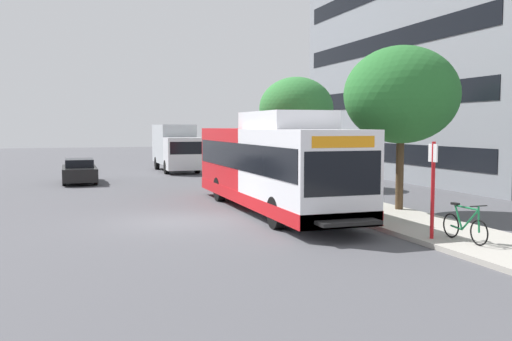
# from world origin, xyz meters

# --- Properties ---
(ground_plane) EXTENTS (120.00, 120.00, 0.00)m
(ground_plane) POSITION_xyz_m (0.00, 8.00, 0.00)
(ground_plane) COLOR #4C4C51
(sidewalk_curb) EXTENTS (3.00, 56.00, 0.14)m
(sidewalk_curb) POSITION_xyz_m (7.00, 6.00, 0.07)
(sidewalk_curb) COLOR #A8A399
(sidewalk_curb) RESTS_ON ground
(transit_bus) EXTENTS (2.58, 12.25, 3.65)m
(transit_bus) POSITION_xyz_m (3.83, 1.20, 1.70)
(transit_bus) COLOR white
(transit_bus) RESTS_ON ground
(bus_stop_sign_pole) EXTENTS (0.10, 0.36, 2.60)m
(bus_stop_sign_pole) POSITION_xyz_m (5.89, -5.68, 1.65)
(bus_stop_sign_pole) COLOR red
(bus_stop_sign_pole) RESTS_ON sidewalk_curb
(bicycle_parked) EXTENTS (0.52, 1.76, 1.02)m
(bicycle_parked) POSITION_xyz_m (6.46, -6.29, 0.56)
(bicycle_parked) COLOR black
(bicycle_parked) RESTS_ON sidewalk_curb
(street_tree_near_stop) EXTENTS (4.10, 4.10, 5.87)m
(street_tree_near_stop) POSITION_xyz_m (8.07, -0.72, 4.26)
(street_tree_near_stop) COLOR #4C3823
(street_tree_near_stop) RESTS_ON sidewalk_curb
(street_tree_mid_block) EXTENTS (3.82, 3.82, 5.53)m
(street_tree_mid_block) POSITION_xyz_m (7.92, 8.71, 4.03)
(street_tree_mid_block) COLOR #4C3823
(street_tree_mid_block) RESTS_ON sidewalk_curb
(parked_car_far_lane) EXTENTS (1.80, 4.50, 1.33)m
(parked_car_far_lane) POSITION_xyz_m (-2.71, 14.36, 0.66)
(parked_car_far_lane) COLOR black
(parked_car_far_lane) RESTS_ON ground
(box_truck_background) EXTENTS (2.32, 7.01, 3.25)m
(box_truck_background) POSITION_xyz_m (3.87, 20.81, 1.74)
(box_truck_background) COLOR silver
(box_truck_background) RESTS_ON ground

